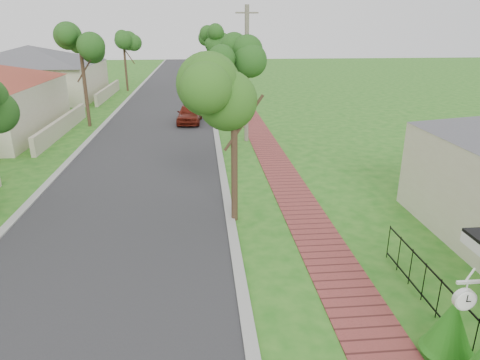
{
  "coord_description": "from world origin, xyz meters",
  "views": [
    {
      "loc": [
        -0.22,
        -6.24,
        6.21
      ],
      "look_at": [
        0.96,
        6.69,
        1.5
      ],
      "focal_mm": 32.0,
      "sensor_mm": 36.0,
      "label": 1
    }
  ],
  "objects_px": {
    "near_tree": "(234,92)",
    "utility_pole": "(247,75)",
    "station_clock": "(465,298)",
    "parked_car_red": "(190,113)",
    "parked_car_white": "(193,84)"
  },
  "relations": [
    {
      "from": "near_tree",
      "to": "station_clock",
      "type": "height_order",
      "value": "near_tree"
    },
    {
      "from": "parked_car_white",
      "to": "parked_car_red",
      "type": "bearing_deg",
      "value": -85.2
    },
    {
      "from": "utility_pole",
      "to": "parked_car_white",
      "type": "bearing_deg",
      "value": 98.8
    },
    {
      "from": "parked_car_red",
      "to": "near_tree",
      "type": "xyz_separation_m",
      "value": [
        1.8,
        -15.53,
        3.66
      ]
    },
    {
      "from": "parked_car_red",
      "to": "near_tree",
      "type": "relative_size",
      "value": 0.69
    },
    {
      "from": "parked_car_white",
      "to": "utility_pole",
      "type": "distance_m",
      "value": 21.28
    },
    {
      "from": "parked_car_white",
      "to": "station_clock",
      "type": "distance_m",
      "value": 39.07
    },
    {
      "from": "near_tree",
      "to": "utility_pole",
      "type": "relative_size",
      "value": 0.75
    },
    {
      "from": "parked_car_white",
      "to": "utility_pole",
      "type": "height_order",
      "value": "utility_pole"
    },
    {
      "from": "parked_car_red",
      "to": "station_clock",
      "type": "distance_m",
      "value": 23.63
    },
    {
      "from": "parked_car_red",
      "to": "parked_car_white",
      "type": "distance_m",
      "value": 15.69
    },
    {
      "from": "near_tree",
      "to": "station_clock",
      "type": "xyz_separation_m",
      "value": [
        3.26,
        -7.51,
        -2.35
      ]
    },
    {
      "from": "near_tree",
      "to": "station_clock",
      "type": "bearing_deg",
      "value": -66.54
    },
    {
      "from": "utility_pole",
      "to": "station_clock",
      "type": "xyz_separation_m",
      "value": [
        1.76,
        -17.92,
        -1.72
      ]
    },
    {
      "from": "near_tree",
      "to": "utility_pole",
      "type": "height_order",
      "value": "utility_pole"
    }
  ]
}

